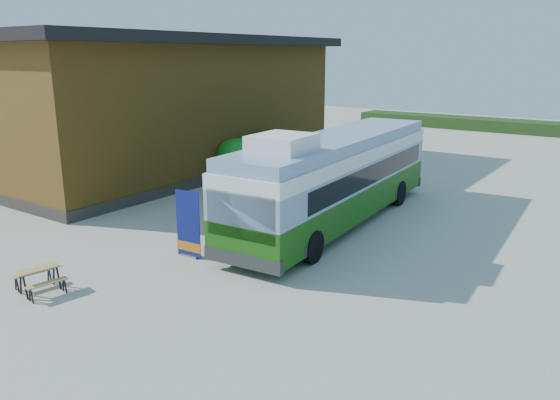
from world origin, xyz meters
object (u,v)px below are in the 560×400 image
Objects in this scene: slurry_tanker at (260,152)px; person_a at (266,200)px; bus at (336,176)px; picnic_table at (39,274)px; banner at (188,230)px; person_b at (259,158)px.

person_a is at bearing -42.52° from slurry_tanker.
bus reaches higher than person_a.
slurry_tanker reaches higher than picnic_table.
banner is at bearing -112.50° from bus.
bus is 8.41× the size of person_a.
person_a is at bearing 51.43° from person_b.
banner is at bearing -101.80° from person_a.
person_b is 0.33× the size of slurry_tanker.
slurry_tanker is (-7.80, 5.42, -0.65)m from bus.
bus is at bearing 67.50° from banner.
slurry_tanker is (-5.71, 11.51, 0.35)m from banner.
bus reaches higher than person_b.
banner is 4.69m from picnic_table.
banner is at bearing 80.97° from picnic_table.
slurry_tanker is (-5.27, 6.57, 0.49)m from person_a.
person_b reaches higher than picnic_table.
bus reaches higher than slurry_tanker.
banner is 12.86m from slurry_tanker.
picnic_table is at bearing -66.53° from slurry_tanker.
slurry_tanker is at bearing 114.86° from picnic_table.
person_a is 8.44m from slurry_tanker.
picnic_table is 0.72× the size of person_b.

